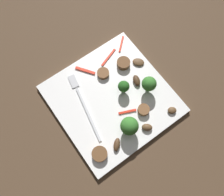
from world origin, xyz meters
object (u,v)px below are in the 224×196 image
Objects in this scene: broccoli_floret_2 at (149,84)px; sausage_slice_0 at (100,154)px; plate at (112,99)px; broccoli_floret_1 at (124,87)px; mushroom_0 at (135,79)px; mushroom_1 at (172,110)px; sausage_slice_2 at (144,110)px; mushroom_3 at (147,127)px; pepper_strip_0 at (108,57)px; broccoli_floret_0 at (129,126)px; mushroom_2 at (117,145)px; sausage_slice_3 at (123,63)px; pepper_strip_2 at (127,112)px; sausage_slice_1 at (103,73)px; mushroom_4 at (138,62)px; fork at (82,101)px; pepper_strip_3 at (121,44)px; pepper_strip_1 at (85,71)px.

sausage_slice_0 is (-0.06, 0.19, -0.03)m from broccoli_floret_2.
plate is 6.77× the size of broccoli_floret_1.
mushroom_0 is 0.12m from mushroom_1.
sausage_slice_0 is 0.15m from sausage_slice_2.
mushroom_3 is 0.42× the size of pepper_strip_0.
mushroom_3 is (0.00, 0.08, 0.00)m from mushroom_1.
broccoli_floret_2 reaches higher than sausage_slice_0.
broccoli_floret_0 is 0.05m from mushroom_2.
broccoli_floret_2 is 2.44× the size of mushroom_1.
sausage_slice_3 is 1.11× the size of mushroom_2.
broccoli_floret_0 is 0.05m from mushroom_3.
pepper_strip_2 is (0.02, 0.03, -0.01)m from sausage_slice_2.
plate is 0.05m from pepper_strip_2.
mushroom_3 is at bearing 170.22° from pepper_strip_0.
sausage_slice_1 is 0.10m from mushroom_4.
fork is 0.14m from sausage_slice_3.
sausage_slice_2 is at bearing 164.60° from sausage_slice_3.
mushroom_2 is (-0.07, 0.14, -0.03)m from broccoli_floret_2.
mushroom_2 reaches higher than pepper_strip_0.
fork is 4.42× the size of broccoli_floret_1.
fork is 0.11m from pepper_strip_2.
sausage_slice_1 and mushroom_0 have the same top height.
pepper_strip_3 is (0.07, 0.00, -0.00)m from mushroom_4.
sausage_slice_1 is 0.70× the size of pepper_strip_2.
sausage_slice_2 is 0.95× the size of mushroom_0.
pepper_strip_1 is at bearing 63.77° from mushroom_4.
broccoli_floret_1 is 1.31× the size of mushroom_2.
broccoli_floret_1 is at bearing -55.41° from sausage_slice_0.
pepper_strip_2 is (-0.15, -0.02, -0.00)m from pepper_strip_1.
sausage_slice_2 is 1.15× the size of mushroom_3.
pepper_strip_3 is (0.07, -0.17, -0.00)m from fork.
mushroom_2 is 0.59× the size of pepper_strip_1.
broccoli_floret_2 is 1.82× the size of sausage_slice_2.
pepper_strip_2 is (-0.15, 0.05, 0.00)m from pepper_strip_0.
pepper_strip_0 is at bearing 42.92° from mushroom_4.
pepper_strip_1 is at bearing -0.38° from broccoli_floret_0.
sausage_slice_0 reaches higher than pepper_strip_0.
pepper_strip_1 is (0.13, 0.10, -0.03)m from broccoli_floret_2.
mushroom_3 is 0.57× the size of pepper_strip_2.
mushroom_3 reaches higher than mushroom_4.
pepper_strip_3 is at bearing -9.64° from broccoli_floret_2.
pepper_strip_3 is (0.01, -0.12, -0.00)m from pepper_strip_1.
broccoli_floret_1 is 1.18× the size of sausage_slice_3.
broccoli_floret_2 reaches higher than broccoli_floret_1.
mushroom_1 is at bearing -171.20° from broccoli_floret_2.
broccoli_floret_0 is at bearing 105.09° from sausage_slice_2.
sausage_slice_3 is 1.39× the size of mushroom_3.
mushroom_0 is at bearing -50.40° from pepper_strip_2.
mushroom_3 is at bearing -96.58° from mushroom_2.
pepper_strip_2 is (0.06, 0.01, -0.00)m from mushroom_3.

